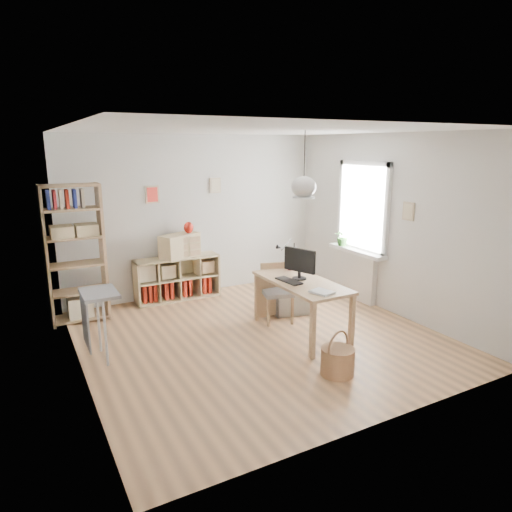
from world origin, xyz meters
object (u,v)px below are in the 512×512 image
chair (276,289)px  cube_shelf (176,281)px  desk (301,288)px  tall_bookshelf (74,248)px  monitor (300,262)px  storage_chest (291,297)px  drawer_chest (180,246)px

chair → cube_shelf: bearing=136.6°
desk → tall_bookshelf: (-2.59, 1.95, 0.43)m
desk → cube_shelf: desk is taller
tall_bookshelf → monitor: bearing=-35.4°
desk → cube_shelf: bearing=114.6°
tall_bookshelf → storage_chest: (2.96, -1.14, -0.87)m
drawer_chest → tall_bookshelf: bearing=164.6°
tall_bookshelf → cube_shelf: bearing=10.2°
tall_bookshelf → storage_chest: tall_bookshelf is taller
drawer_chest → desk: bearing=-90.5°
tall_bookshelf → storage_chest: bearing=-21.1°
cube_shelf → tall_bookshelf: (-1.56, -0.28, 0.79)m
chair → monitor: 0.71m
cube_shelf → tall_bookshelf: bearing=-169.8°
desk → monitor: size_ratio=3.21×
cube_shelf → monitor: (1.05, -2.14, 0.69)m
monitor → cube_shelf: bearing=95.5°
desk → cube_shelf: size_ratio=1.07×
storage_chest → tall_bookshelf: bearing=171.0°
drawer_chest → cube_shelf: bearing=130.3°
tall_bookshelf → chair: tall_bookshelf is taller
chair → storage_chest: (0.41, 0.22, -0.27)m
tall_bookshelf → monitor: tall_bookshelf is taller
monitor → drawer_chest: monitor is taller
cube_shelf → monitor: monitor is taller
tall_bookshelf → monitor: size_ratio=4.28×
drawer_chest → chair: bearing=-84.2°
cube_shelf → chair: chair is taller
desk → chair: size_ratio=1.78×
monitor → storage_chest: bearing=43.7°
cube_shelf → tall_bookshelf: tall_bookshelf is taller
desk → monitor: monitor is taller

